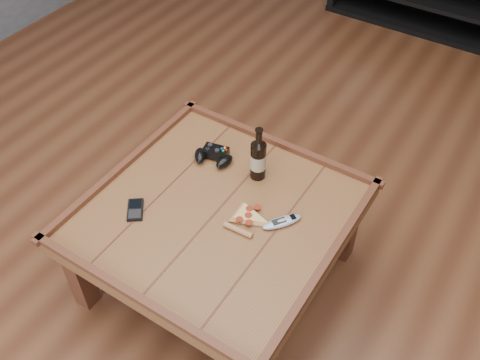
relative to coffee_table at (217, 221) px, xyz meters
The scene contains 8 objects.
ground 0.39m from the coffee_table, ahead, with size 6.00×6.00×0.00m, color #4C2715.
baseboard 3.01m from the coffee_table, 90.00° to the left, with size 5.00×0.02×0.10m, color silver.
coffee_table is the anchor object (origin of this frame).
beer_bottle 0.31m from the coffee_table, 82.75° to the left, with size 0.07×0.07×0.26m.
game_controller 0.32m from the coffee_table, 126.79° to the left, with size 0.19×0.15×0.05m.
pizza_slice 0.15m from the coffee_table, 12.79° to the left, with size 0.15×0.23×0.02m.
smartphone 0.33m from the coffee_table, 147.95° to the right, with size 0.12×0.13×0.02m.
remote_control 0.28m from the coffee_table, 18.57° to the left, with size 0.14×0.17×0.02m.
Camera 1 is at (0.84, -1.14, 2.07)m, focal length 40.00 mm.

